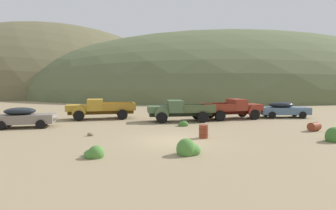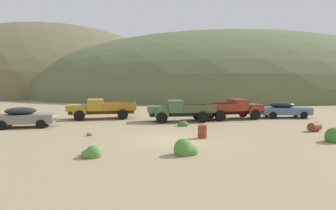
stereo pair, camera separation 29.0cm
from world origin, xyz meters
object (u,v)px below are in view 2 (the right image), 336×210
at_px(car_primer_gray, 26,117).
at_px(truck_mustard, 97,108).
at_px(truck_weathered_green, 176,110).
at_px(oil_drum_spare, 202,132).
at_px(car_chalk_blue, 286,109).
at_px(oil_drum_tipped, 314,127).
at_px(truck_rust_red, 237,108).

relative_size(car_primer_gray, truck_mustard, 0.72).
xyz_separation_m(truck_weathered_green, oil_drum_spare, (-0.03, -7.55, -0.59)).
xyz_separation_m(truck_weathered_green, car_chalk_blue, (11.24, 0.55, -0.19)).
bearing_deg(oil_drum_spare, oil_drum_tipped, 5.57).
relative_size(car_primer_gray, oil_drum_spare, 5.60).
xyz_separation_m(car_primer_gray, truck_mustard, (5.07, 4.05, 0.20)).
bearing_deg(car_primer_gray, oil_drum_tipped, -16.90).
bearing_deg(truck_mustard, truck_weathered_green, 154.51).
bearing_deg(oil_drum_spare, car_chalk_blue, 35.70).
bearing_deg(car_chalk_blue, oil_drum_spare, -133.10).
bearing_deg(truck_weathered_green, car_primer_gray, 8.15).
bearing_deg(oil_drum_tipped, car_primer_gray, 164.34).
xyz_separation_m(truck_mustard, oil_drum_spare, (7.00, -10.68, -0.60)).
bearing_deg(car_primer_gray, car_chalk_blue, 2.36).
xyz_separation_m(truck_rust_red, oil_drum_spare, (-6.08, -8.24, -0.58)).
distance_m(truck_mustard, oil_drum_tipped, 18.46).
bearing_deg(car_chalk_blue, truck_rust_red, -170.40).
bearing_deg(car_primer_gray, truck_mustard, 37.41).
bearing_deg(oil_drum_spare, truck_weathered_green, 89.76).
relative_size(truck_rust_red, oil_drum_spare, 6.99).
xyz_separation_m(truck_rust_red, oil_drum_tipped, (2.52, -7.41, -0.68)).
bearing_deg(truck_weathered_green, truck_mustard, -20.23).
height_order(truck_rust_red, car_chalk_blue, truck_rust_red).
distance_m(car_primer_gray, car_chalk_blue, 23.38).
relative_size(truck_rust_red, car_chalk_blue, 1.11).
distance_m(oil_drum_tipped, oil_drum_spare, 8.64).
distance_m(truck_mustard, truck_weathered_green, 7.70).
height_order(truck_mustard, oil_drum_spare, truck_mustard).
relative_size(truck_mustard, car_chalk_blue, 1.22).
height_order(car_primer_gray, truck_rust_red, truck_rust_red).
height_order(truck_weathered_green, oil_drum_spare, truck_weathered_green).
bearing_deg(truck_mustard, oil_drum_spare, 121.77).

